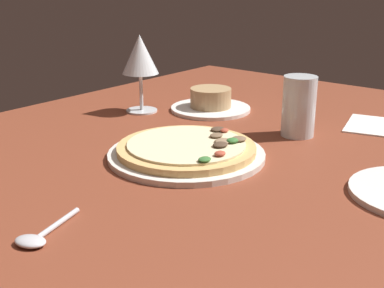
# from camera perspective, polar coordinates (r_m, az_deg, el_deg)

# --- Properties ---
(dining_table) EXTENTS (1.50, 1.10, 0.04)m
(dining_table) POSITION_cam_1_polar(r_m,az_deg,el_deg) (0.86, 0.64, -3.53)
(dining_table) COLOR brown
(dining_table) RESTS_ON ground
(pizza_main) EXTENTS (0.27, 0.27, 0.03)m
(pizza_main) POSITION_cam_1_polar(r_m,az_deg,el_deg) (0.88, -0.54, -0.74)
(pizza_main) COLOR silver
(pizza_main) RESTS_ON dining_table
(ramekin_on_saucer) EXTENTS (0.18, 0.18, 0.05)m
(ramekin_on_saucer) POSITION_cam_1_polar(r_m,az_deg,el_deg) (1.18, 2.08, 4.65)
(ramekin_on_saucer) COLOR white
(ramekin_on_saucer) RESTS_ON dining_table
(wine_glass_far) EXTENTS (0.08, 0.08, 0.17)m
(wine_glass_far) POSITION_cam_1_polar(r_m,az_deg,el_deg) (1.15, -5.78, 9.63)
(wine_glass_far) COLOR silver
(wine_glass_far) RESTS_ON dining_table
(water_glass) EXTENTS (0.06, 0.06, 0.12)m
(water_glass) POSITION_cam_1_polar(r_m,az_deg,el_deg) (1.01, 11.74, 3.66)
(water_glass) COLOR silver
(water_glass) RESTS_ON dining_table
(spoon) EXTENTS (0.11, 0.05, 0.01)m
(spoon) POSITION_cam_1_polar(r_m,az_deg,el_deg) (0.65, -16.71, -9.78)
(spoon) COLOR silver
(spoon) RESTS_ON dining_table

